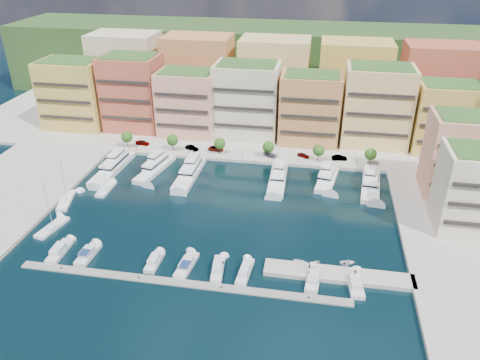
{
  "coord_description": "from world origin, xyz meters",
  "views": [
    {
      "loc": [
        22.9,
        -103.63,
        65.31
      ],
      "look_at": [
        3.4,
        7.1,
        6.0
      ],
      "focal_mm": 35.0,
      "sensor_mm": 36.0,
      "label": 1
    }
  ],
  "objects_px": {
    "yacht_0": "(113,166)",
    "sailboat_0": "(52,228)",
    "tree_4": "(319,150)",
    "cruiser_5": "(218,269)",
    "tree_5": "(371,154)",
    "car_4": "(303,155)",
    "person_0": "(310,265)",
    "lamppost_4": "(357,159)",
    "sailboat_1": "(66,201)",
    "sailboat_2": "(106,190)",
    "yacht_5": "(327,178)",
    "tender_2": "(348,263)",
    "car_1": "(192,148)",
    "tree_0": "(127,137)",
    "car_5": "(339,158)",
    "cruiser_6": "(245,272)",
    "cruiser_8": "(313,280)",
    "person_1": "(355,273)",
    "yacht_2": "(190,171)",
    "yacht_6": "(371,184)",
    "cruiser_3": "(154,262)",
    "tender_0": "(301,263)",
    "car_0": "(143,143)",
    "lamppost_3": "(299,155)",
    "cruiser_4": "(186,265)",
    "tree_2": "(220,143)",
    "cruiser_1": "(88,254)",
    "car_2": "(216,149)",
    "cruiser_0": "(59,251)",
    "tender_1": "(317,262)",
    "lamppost_0": "(136,143)",
    "lamppost_1": "(188,147)",
    "lamppost_2": "(243,151)",
    "yacht_1": "(156,167)",
    "cruiser_9": "(355,284)",
    "tree_1": "(172,140)",
    "yacht_4": "(278,178)",
    "tree_3": "(268,147)"
  },
  "relations": [
    {
      "from": "sailboat_0",
      "to": "sailboat_2",
      "type": "bearing_deg",
      "value": 76.84
    },
    {
      "from": "cruiser_1",
      "to": "tender_2",
      "type": "xyz_separation_m",
      "value": [
        58.39,
        7.42,
        -0.21
      ]
    },
    {
      "from": "tree_0",
      "to": "sailboat_2",
      "type": "relative_size",
      "value": 0.43
    },
    {
      "from": "tender_0",
      "to": "yacht_6",
      "type": "bearing_deg",
      "value": -13.07
    },
    {
      "from": "car_0",
      "to": "person_0",
      "type": "relative_size",
      "value": 2.47
    },
    {
      "from": "yacht_1",
      "to": "car_1",
      "type": "bearing_deg",
      "value": 63.09
    },
    {
      "from": "tree_3",
      "to": "sailboat_2",
      "type": "xyz_separation_m",
      "value": [
        -43.4,
        -28.32,
        -4.43
      ]
    },
    {
      "from": "tree_1",
      "to": "cruiser_3",
      "type": "relative_size",
      "value": 0.76
    },
    {
      "from": "cruiser_8",
      "to": "tender_0",
      "type": "bearing_deg",
      "value": 117.4
    },
    {
      "from": "yacht_0",
      "to": "car_5",
      "type": "xyz_separation_m",
      "value": [
        69.39,
        17.27,
        0.59
      ]
    },
    {
      "from": "sailboat_1",
      "to": "yacht_2",
      "type": "bearing_deg",
      "value": 36.38
    },
    {
      "from": "tree_5",
      "to": "car_4",
      "type": "distance_m",
      "value": 21.12
    },
    {
      "from": "yacht_6",
      "to": "cruiser_3",
      "type": "distance_m",
      "value": 67.11
    },
    {
      "from": "yacht_6",
      "to": "cruiser_4",
      "type": "height_order",
      "value": "yacht_6"
    },
    {
      "from": "lamppost_0",
      "to": "lamppost_3",
      "type": "height_order",
      "value": "same"
    },
    {
      "from": "tree_2",
      "to": "tender_2",
      "type": "bearing_deg",
      "value": -51.65
    },
    {
      "from": "tree_4",
      "to": "cruiser_5",
      "type": "distance_m",
      "value": 61.56
    },
    {
      "from": "lamppost_2",
      "to": "person_1",
      "type": "distance_m",
      "value": 63.41
    },
    {
      "from": "lamppost_4",
      "to": "cruiser_6",
      "type": "distance_m",
      "value": 61.62
    },
    {
      "from": "tree_4",
      "to": "car_1",
      "type": "bearing_deg",
      "value": 178.01
    },
    {
      "from": "tree_2",
      "to": "tree_0",
      "type": "bearing_deg",
      "value": 180.0
    },
    {
      "from": "yacht_6",
      "to": "car_5",
      "type": "bearing_deg",
      "value": 119.77
    },
    {
      "from": "lamppost_3",
      "to": "sailboat_2",
      "type": "xyz_separation_m",
      "value": [
        -53.4,
        -26.02,
        -3.51
      ]
    },
    {
      "from": "tender_0",
      "to": "cruiser_5",
      "type": "bearing_deg",
      "value": 118.67
    },
    {
      "from": "tender_0",
      "to": "sailboat_1",
      "type": "bearing_deg",
      "value": 87.17
    },
    {
      "from": "tree_5",
      "to": "yacht_5",
      "type": "relative_size",
      "value": 0.35
    },
    {
      "from": "sailboat_0",
      "to": "car_1",
      "type": "bearing_deg",
      "value": 66.15
    },
    {
      "from": "tree_2",
      "to": "car_2",
      "type": "distance_m",
      "value": 4.23
    },
    {
      "from": "cruiser_0",
      "to": "tender_1",
      "type": "height_order",
      "value": "cruiser_0"
    },
    {
      "from": "tender_2",
      "to": "car_1",
      "type": "bearing_deg",
      "value": 25.17
    },
    {
      "from": "lamppost_0",
      "to": "lamppost_2",
      "type": "xyz_separation_m",
      "value": [
        36.0,
        0.0,
        0.0
      ]
    },
    {
      "from": "cruiser_5",
      "to": "person_0",
      "type": "relative_size",
      "value": 4.71
    },
    {
      "from": "yacht_6",
      "to": "tender_0",
      "type": "bearing_deg",
      "value": -114.25
    },
    {
      "from": "lamppost_4",
      "to": "sailboat_1",
      "type": "distance_m",
      "value": 86.45
    },
    {
      "from": "yacht_4",
      "to": "cruiser_9",
      "type": "xyz_separation_m",
      "value": [
        20.76,
        -44.34,
        -0.54
      ]
    },
    {
      "from": "car_2",
      "to": "tree_5",
      "type": "bearing_deg",
      "value": -81.36
    },
    {
      "from": "tree_2",
      "to": "cruiser_4",
      "type": "distance_m",
      "value": 58.48
    },
    {
      "from": "tree_4",
      "to": "lamppost_1",
      "type": "relative_size",
      "value": 1.35
    },
    {
      "from": "cruiser_9",
      "to": "cruiser_4",
      "type": "bearing_deg",
      "value": -179.95
    },
    {
      "from": "cruiser_8",
      "to": "car_1",
      "type": "bearing_deg",
      "value": 125.6
    },
    {
      "from": "car_0",
      "to": "lamppost_3",
      "type": "bearing_deg",
      "value": -88.12
    },
    {
      "from": "yacht_0",
      "to": "sailboat_0",
      "type": "relative_size",
      "value": 1.79
    },
    {
      "from": "lamppost_2",
      "to": "person_0",
      "type": "relative_size",
      "value": 2.2
    },
    {
      "from": "cruiser_4",
      "to": "car_0",
      "type": "bearing_deg",
      "value": 118.25
    },
    {
      "from": "car_5",
      "to": "person_1",
      "type": "height_order",
      "value": "person_1"
    },
    {
      "from": "lamppost_3",
      "to": "tender_2",
      "type": "relative_size",
      "value": 1.2
    },
    {
      "from": "tree_2",
      "to": "cruiser_1",
      "type": "bearing_deg",
      "value": -107.48
    },
    {
      "from": "tree_0",
      "to": "car_5",
      "type": "height_order",
      "value": "tree_0"
    },
    {
      "from": "lamppost_0",
      "to": "lamppost_4",
      "type": "relative_size",
      "value": 1.0
    },
    {
      "from": "cruiser_6",
      "to": "cruiser_8",
      "type": "xyz_separation_m",
      "value": [
        14.66,
        0.01,
        0.0
      ]
    }
  ]
}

